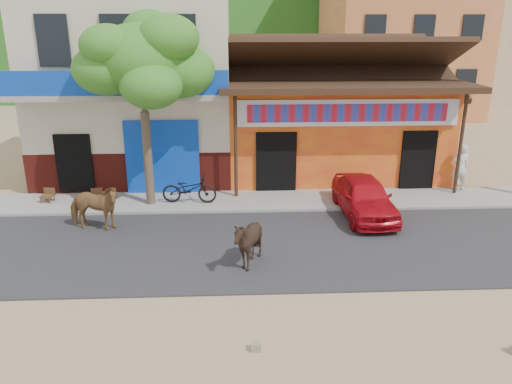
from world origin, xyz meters
TOP-DOWN VIEW (x-y plane):
  - ground at (0.00, 0.00)m, footprint 120.00×120.00m
  - road at (0.00, 2.50)m, footprint 60.00×5.00m
  - sidewalk at (0.00, 6.00)m, footprint 60.00×2.00m
  - dance_club at (2.00, 10.00)m, footprint 8.00×6.00m
  - cafe_building at (-5.50, 10.00)m, footprint 7.00×6.00m
  - apartment_front at (9.00, 24.00)m, footprint 9.00×9.00m
  - apartment_rear at (18.00, 30.00)m, footprint 8.00×8.00m
  - tree at (-4.60, 5.80)m, footprint 3.00×3.00m
  - cow_tan at (-5.89, 3.84)m, footprint 1.75×1.04m
  - cow_dark at (-1.55, 1.30)m, footprint 1.53×1.47m
  - red_car at (2.13, 4.61)m, footprint 1.57×3.63m
  - scooter at (-3.33, 5.81)m, footprint 1.81×0.76m
  - pedestrian at (6.03, 6.70)m, footprint 0.63×0.43m
  - cafe_chair_left at (-8.03, 6.10)m, footprint 0.44×0.44m
  - cafe_chair_right at (-6.40, 6.05)m, footprint 0.45×0.45m

SIDE VIEW (x-z plane):
  - ground at x=0.00m, z-range 0.00..0.00m
  - road at x=0.00m, z-range 0.00..0.04m
  - sidewalk at x=0.00m, z-range 0.00..0.12m
  - cafe_chair_right at x=-6.40m, z-range 0.12..0.91m
  - cafe_chair_left at x=-8.03m, z-range 0.12..0.93m
  - scooter at x=-3.33m, z-range 0.12..1.05m
  - red_car at x=2.13m, z-range 0.04..1.26m
  - cow_dark at x=-1.55m, z-range 0.04..1.36m
  - cow_tan at x=-5.89m, z-range 0.04..1.42m
  - pedestrian at x=6.03m, z-range 0.12..1.77m
  - dance_club at x=2.00m, z-range 0.00..3.60m
  - tree at x=-4.60m, z-range 0.12..6.12m
  - cafe_building at x=-5.50m, z-range 0.00..7.00m
  - apartment_rear at x=18.00m, z-range 0.00..10.00m
  - apartment_front at x=9.00m, z-range 0.00..12.00m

